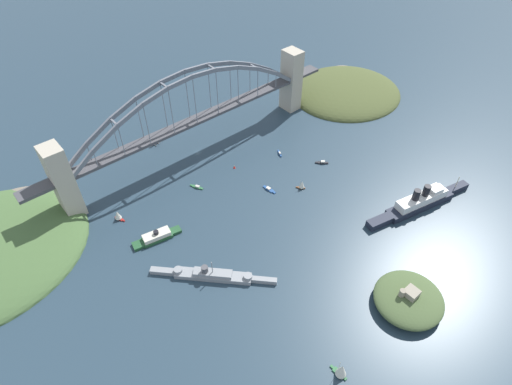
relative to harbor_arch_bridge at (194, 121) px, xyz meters
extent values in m
plane|color=#283D4C|center=(0.00, 0.00, -32.42)|extent=(1400.00, 1400.00, 0.00)
cube|color=#BCB29E|center=(-111.13, 0.00, -2.77)|extent=(13.69, 17.08, 59.29)
cube|color=#BCB29E|center=(111.13, 0.00, -2.77)|extent=(13.69, 17.08, 59.29)
cube|color=#47474C|center=(0.00, 0.00, -0.14)|extent=(208.57, 11.79, 2.40)
cube|color=#47474C|center=(-129.97, 0.00, -0.14)|extent=(24.00, 11.79, 2.40)
cube|color=#47474C|center=(129.97, 0.00, -0.14)|extent=(24.00, 11.79, 2.40)
cube|color=slate|center=(-96.93, -5.30, 7.40)|extent=(23.38, 1.80, 17.71)
cube|color=slate|center=(-75.39, -5.30, 20.81)|extent=(23.07, 1.80, 14.54)
cube|color=slate|center=(-53.85, -5.30, 30.87)|extent=(22.70, 1.80, 11.36)
cube|color=slate|center=(-32.31, -5.30, 37.57)|extent=(22.27, 1.80, 8.14)
cube|color=slate|center=(-10.77, -5.30, 40.92)|extent=(21.79, 1.80, 4.87)
cube|color=slate|center=(10.77, -5.30, 40.92)|extent=(21.79, 1.80, 4.87)
cube|color=slate|center=(32.31, -5.30, 37.57)|extent=(22.27, 1.80, 8.14)
cube|color=slate|center=(53.85, -5.30, 30.87)|extent=(22.70, 1.80, 11.36)
cube|color=slate|center=(75.39, -5.30, 20.81)|extent=(23.07, 1.80, 14.54)
cube|color=slate|center=(96.93, -5.30, 7.40)|extent=(23.38, 1.80, 17.71)
cube|color=slate|center=(-96.93, 5.30, 7.40)|extent=(23.38, 1.80, 17.71)
cube|color=slate|center=(-75.39, 5.30, 20.81)|extent=(23.07, 1.80, 14.54)
cube|color=slate|center=(-53.85, 5.30, 30.87)|extent=(22.70, 1.80, 11.36)
cube|color=slate|center=(-32.31, 5.30, 37.57)|extent=(22.27, 1.80, 8.14)
cube|color=slate|center=(-10.77, 5.30, 40.92)|extent=(21.79, 1.80, 4.87)
cube|color=slate|center=(10.77, 5.30, 40.92)|extent=(21.79, 1.80, 4.87)
cube|color=slate|center=(32.31, 5.30, 37.57)|extent=(22.27, 1.80, 8.14)
cube|color=slate|center=(53.85, 5.30, 30.87)|extent=(22.70, 1.80, 11.36)
cube|color=slate|center=(75.39, 5.30, 20.81)|extent=(23.07, 1.80, 14.54)
cube|color=slate|center=(96.93, 5.30, 7.40)|extent=(23.38, 1.80, 17.71)
cube|color=slate|center=(-107.70, 0.00, -0.14)|extent=(1.40, 10.61, 1.40)
cube|color=slate|center=(-64.62, 0.00, 26.68)|extent=(1.40, 10.61, 1.40)
cube|color=slate|center=(-21.54, 0.00, 40.09)|extent=(1.40, 10.61, 1.40)
cube|color=slate|center=(21.54, 0.00, 40.09)|extent=(1.40, 10.61, 1.40)
cube|color=slate|center=(64.62, 0.00, 26.68)|extent=(1.40, 10.61, 1.40)
cube|color=slate|center=(107.70, 0.00, -0.14)|extent=(1.40, 10.61, 1.40)
cylinder|color=slate|center=(-86.16, -5.30, 8.00)|extent=(0.56, 0.56, 13.89)
cylinder|color=slate|center=(-86.16, 5.30, 8.00)|extent=(0.56, 0.56, 13.89)
cylinder|color=slate|center=(-64.62, -5.30, 13.87)|extent=(0.56, 0.56, 25.62)
cylinder|color=slate|center=(-64.62, 5.30, 13.87)|extent=(0.56, 0.56, 25.62)
cylinder|color=slate|center=(-43.08, -5.30, 18.06)|extent=(0.56, 0.56, 34.00)
cylinder|color=slate|center=(-43.08, 5.30, 18.06)|extent=(0.56, 0.56, 34.00)
cylinder|color=slate|center=(-21.54, -5.30, 20.57)|extent=(0.56, 0.56, 39.03)
cylinder|color=slate|center=(-21.54, 5.30, 20.57)|extent=(0.56, 0.56, 39.03)
cylinder|color=slate|center=(0.00, -5.30, 21.41)|extent=(0.56, 0.56, 40.70)
cylinder|color=slate|center=(0.00, 5.30, 21.41)|extent=(0.56, 0.56, 40.70)
cylinder|color=slate|center=(21.54, -5.30, 20.57)|extent=(0.56, 0.56, 39.03)
cylinder|color=slate|center=(21.54, 5.30, 20.57)|extent=(0.56, 0.56, 39.03)
cylinder|color=slate|center=(43.08, -5.30, 18.06)|extent=(0.56, 0.56, 34.00)
cylinder|color=slate|center=(43.08, 5.30, 18.06)|extent=(0.56, 0.56, 34.00)
cylinder|color=slate|center=(64.62, -5.30, 13.87)|extent=(0.56, 0.56, 25.62)
cylinder|color=slate|center=(64.62, 5.30, 13.87)|extent=(0.56, 0.56, 25.62)
cylinder|color=slate|center=(86.16, -5.30, 8.00)|extent=(0.56, 0.56, 13.89)
cylinder|color=slate|center=(86.16, 5.30, 8.00)|extent=(0.56, 0.56, 13.89)
ellipsoid|color=#4C562D|center=(-175.45, 17.75, -32.42)|extent=(116.51, 109.02, 22.65)
ellipsoid|color=#756B5B|center=(-201.67, -12.23, -32.42)|extent=(40.78, 32.71, 12.46)
ellipsoid|color=#756B5B|center=(145.27, -35.49, -32.42)|extent=(50.93, 38.03, 12.06)
cube|color=#1E2333|center=(-89.20, 164.44, -29.74)|extent=(58.72, 23.83, 5.36)
cube|color=#1E2333|center=(-126.67, 172.95, -29.74)|extent=(20.12, 10.34, 5.36)
cube|color=#1E2333|center=(-51.72, 155.93, -29.74)|extent=(20.39, 11.56, 5.36)
cube|color=white|center=(-89.20, 164.44, -23.91)|extent=(44.29, 18.98, 6.31)
cube|color=white|center=(-100.79, 167.07, -19.15)|extent=(11.16, 10.41, 3.20)
cylinder|color=black|center=(-91.30, 164.92, -16.39)|extent=(5.11, 5.11, 8.72)
cylinder|color=black|center=(-81.82, 162.76, -16.39)|extent=(5.11, 5.11, 8.72)
cylinder|color=tan|center=(-124.33, 172.41, -22.06)|extent=(0.50, 0.50, 10.00)
cube|color=gray|center=(67.44, 115.35, -30.76)|extent=(39.92, 41.45, 3.32)
cube|color=gray|center=(44.66, 139.34, -30.76)|extent=(13.98, 14.45, 3.32)
cube|color=gray|center=(90.22, 91.36, -30.76)|extent=(14.49, 14.94, 3.32)
cube|color=gray|center=(67.44, 115.35, -27.82)|extent=(21.68, 22.36, 2.55)
cylinder|color=gray|center=(51.78, 131.84, -28.00)|extent=(5.55, 5.55, 2.20)
cylinder|color=gray|center=(83.10, 98.86, -28.00)|extent=(5.55, 5.55, 2.20)
cylinder|color=gray|center=(67.44, 115.35, -21.55)|extent=(0.60, 0.60, 10.00)
cylinder|color=#4C4C51|center=(70.86, 111.75, -24.35)|extent=(4.36, 4.36, 4.40)
cube|color=#23512D|center=(78.09, 63.51, -31.30)|extent=(22.19, 12.69, 2.23)
cube|color=#23512D|center=(64.42, 66.14, -31.30)|extent=(8.01, 7.44, 2.23)
cube|color=#23512D|center=(91.77, 60.88, -31.30)|extent=(8.25, 8.66, 2.23)
cube|color=beige|center=(78.09, 63.51, -28.58)|extent=(20.23, 11.05, 3.20)
cylinder|color=black|center=(78.09, 63.51, -25.78)|extent=(3.56, 3.56, 2.40)
ellipsoid|color=#4C6038|center=(-11.59, 208.18, -27.43)|extent=(43.00, 41.79, 9.97)
cube|color=#9E937F|center=(-11.59, 208.18, -21.39)|extent=(8.00, 8.00, 6.11)
cylinder|color=gray|center=(-7.09, 204.68, -21.09)|extent=(3.60, 3.60, 6.72)
cylinder|color=#B7B7B2|center=(20.30, -34.81, -31.97)|extent=(2.16, 6.54, 0.90)
cylinder|color=#B7B7B2|center=(23.74, -34.12, -31.97)|extent=(2.16, 6.54, 0.90)
cylinder|color=black|center=(20.30, -34.81, -30.86)|extent=(0.14, 0.14, 1.31)
cylinder|color=black|center=(23.74, -34.12, -30.86)|extent=(0.14, 0.14, 1.31)
ellipsoid|color=#B21E19|center=(22.02, -34.47, -29.50)|extent=(2.76, 7.18, 1.41)
cylinder|color=black|center=(21.40, -31.36, -29.50)|extent=(1.47, 1.05, 1.34)
cube|color=#B21E19|center=(21.85, -33.61, -28.90)|extent=(10.26, 3.65, 0.20)
cube|color=#B21E19|center=(22.63, -37.50, -29.36)|extent=(3.99, 1.83, 0.12)
cube|color=black|center=(22.63, -37.50, -28.05)|extent=(0.33, 1.10, 1.50)
cube|color=#2D6B3D|center=(26.73, 37.31, -31.96)|extent=(5.28, 7.36, 0.92)
cube|color=#2D6B3D|center=(28.73, 33.14, -31.96)|extent=(2.26, 2.69, 0.92)
cube|color=#2D6B3D|center=(24.73, 41.49, -31.96)|extent=(2.51, 2.81, 0.92)
cube|color=beige|center=(26.36, 38.10, -30.93)|extent=(3.33, 4.01, 1.13)
cube|color=#2D6B3D|center=(52.63, 209.49, -31.98)|extent=(3.42, 6.64, 0.87)
cube|color=#2D6B3D|center=(52.91, 205.20, -31.98)|extent=(1.49, 2.24, 0.87)
cube|color=#2D6B3D|center=(52.35, 213.79, -31.98)|extent=(1.76, 2.25, 0.87)
cylinder|color=tan|center=(52.67, 208.96, -25.92)|extent=(0.16, 0.16, 11.24)
cone|color=silver|center=(52.54, 210.84, -26.49)|extent=(6.29, 6.29, 8.99)
cube|color=#B2231E|center=(89.52, 29.66, -31.92)|extent=(3.95, 5.66, 0.98)
cube|color=#B2231E|center=(88.09, 32.90, -31.92)|extent=(1.53, 1.98, 0.98)
cube|color=#B2231E|center=(90.94, 26.41, -31.92)|extent=(1.69, 2.05, 0.98)
cylinder|color=tan|center=(89.34, 30.06, -27.54)|extent=(0.16, 0.16, 7.78)
cone|color=silver|center=(89.96, 28.64, -27.93)|extent=(6.42, 6.42, 6.22)
cube|color=#234C8C|center=(-52.69, 48.54, -31.82)|extent=(3.99, 5.74, 1.19)
cube|color=#234C8C|center=(-54.30, 45.22, -31.82)|extent=(1.67, 2.08, 1.19)
cube|color=#234C8C|center=(-51.07, 51.86, -31.82)|extent=(1.85, 2.16, 1.19)
cube|color=beige|center=(-52.38, 49.17, -30.75)|extent=(2.47, 3.10, 0.95)
cube|color=#234C8C|center=(-15.36, 77.15, -31.96)|extent=(4.01, 7.66, 0.92)
cube|color=#234C8C|center=(-15.96, 82.00, -31.96)|extent=(2.01, 2.64, 0.92)
cube|color=#234C8C|center=(-14.75, 72.30, -31.96)|extent=(2.35, 2.68, 0.92)
cube|color=beige|center=(-15.24, 76.24, -30.99)|extent=(2.94, 3.95, 1.03)
cube|color=brown|center=(-35.65, 91.54, -31.92)|extent=(4.12, 4.60, 0.99)
cube|color=brown|center=(-33.81, 89.19, -31.92)|extent=(1.53, 1.66, 0.99)
cube|color=brown|center=(-37.48, 93.90, -31.92)|extent=(1.65, 1.75, 0.99)
cylinder|color=tan|center=(-35.42, 91.25, -27.66)|extent=(0.16, 0.16, 7.54)
cone|color=silver|center=(-36.22, 92.28, -28.04)|extent=(5.76, 5.76, 6.03)
cube|color=black|center=(-71.25, 81.08, -31.85)|extent=(6.61, 6.53, 1.14)
cube|color=black|center=(-68.10, 78.03, -31.85)|extent=(2.61, 2.60, 1.14)
cube|color=black|center=(-74.40, 84.14, -31.85)|extent=(2.82, 2.81, 1.14)
cube|color=beige|center=(-71.84, 81.65, -30.59)|extent=(3.87, 3.85, 1.39)
cone|color=red|center=(-10.99, 38.03, -31.32)|extent=(2.20, 2.20, 2.20)
sphere|color=#F2E566|center=(-10.99, 38.03, -29.92)|extent=(0.50, 0.50, 0.50)
camera|label=1|loc=(150.19, 255.41, 195.34)|focal=29.59mm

